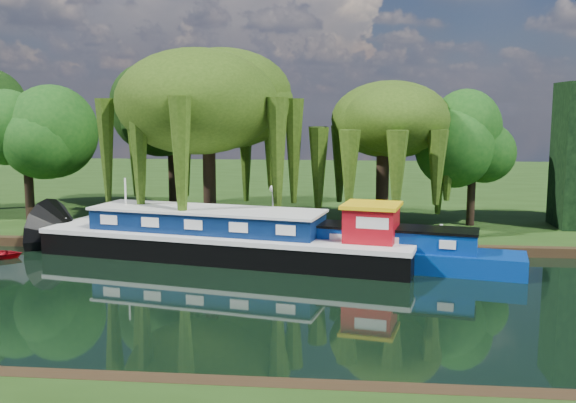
# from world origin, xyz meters

# --- Properties ---
(ground) EXTENTS (120.00, 120.00, 0.00)m
(ground) POSITION_xyz_m (0.00, 0.00, 0.00)
(ground) COLOR black
(far_bank) EXTENTS (120.00, 52.00, 0.45)m
(far_bank) POSITION_xyz_m (0.00, 34.00, 0.23)
(far_bank) COLOR #1B340E
(far_bank) RESTS_ON ground
(dutch_barge) EXTENTS (18.34, 7.63, 3.78)m
(dutch_barge) POSITION_xyz_m (-1.11, 6.51, 0.94)
(dutch_barge) COLOR black
(dutch_barge) RESTS_ON ground
(narrowboat) EXTENTS (13.75, 5.04, 1.98)m
(narrowboat) POSITION_xyz_m (5.36, 5.64, 0.71)
(narrowboat) COLOR navy
(narrowboat) RESTS_ON ground
(willow_left) EXTENTS (7.79, 7.79, 9.33)m
(willow_left) POSITION_xyz_m (-3.16, 11.73, 7.23)
(willow_left) COLOR black
(willow_left) RESTS_ON far_bank
(willow_right) EXTENTS (5.95, 5.95, 7.25)m
(willow_right) POSITION_xyz_m (6.33, 12.70, 5.74)
(willow_right) COLOR black
(willow_right) RESTS_ON far_bank
(tree_far_left) EXTENTS (4.76, 4.76, 7.66)m
(tree_far_left) POSITION_xyz_m (-14.41, 13.27, 5.70)
(tree_far_left) COLOR black
(tree_far_left) RESTS_ON far_bank
(tree_far_mid) EXTENTS (5.30, 5.30, 8.68)m
(tree_far_mid) POSITION_xyz_m (-7.26, 18.96, 6.43)
(tree_far_mid) COLOR black
(tree_far_mid) RESTS_ON far_bank
(tree_far_right) EXTENTS (3.99, 3.99, 6.54)m
(tree_far_right) POSITION_xyz_m (11.39, 13.95, 4.96)
(tree_far_right) COLOR black
(tree_far_right) RESTS_ON far_bank
(lamppost) EXTENTS (0.36, 0.36, 2.56)m
(lamppost) POSITION_xyz_m (0.50, 10.50, 2.42)
(lamppost) COLOR silver
(lamppost) RESTS_ON far_bank
(mooring_posts) EXTENTS (19.16, 0.16, 1.00)m
(mooring_posts) POSITION_xyz_m (-0.50, 8.40, 0.95)
(mooring_posts) COLOR silver
(mooring_posts) RESTS_ON far_bank
(reeds_near) EXTENTS (33.70, 1.50, 1.10)m
(reeds_near) POSITION_xyz_m (6.87, -7.57, 0.55)
(reeds_near) COLOR #164713
(reeds_near) RESTS_ON ground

